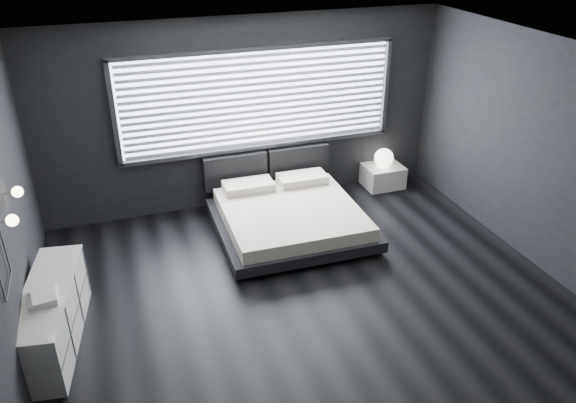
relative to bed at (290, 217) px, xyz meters
name	(u,v)px	position (x,y,z in m)	size (l,w,h in m)	color
room	(314,195)	(-0.28, -1.59, 1.15)	(6.04, 6.00, 2.80)	black
window	(259,100)	(-0.08, 1.11, 1.36)	(4.14, 0.09, 1.52)	white
headboard	(267,166)	(0.00, 1.05, 0.32)	(1.96, 0.16, 0.52)	black
sconce_near	(12,220)	(-3.17, -1.54, 1.35)	(0.18, 0.11, 0.11)	silver
sconce_far	(17,192)	(-3.17, -0.94, 1.35)	(0.18, 0.11, 0.11)	silver
wall_art_lower	(2,264)	(-3.26, -1.89, 1.13)	(0.01, 0.48, 0.48)	#47474C
bed	(290,217)	(0.00, 0.00, 0.00)	(2.08, 1.99, 0.53)	black
nightstand	(383,176)	(1.93, 0.91, -0.07)	(0.61, 0.51, 0.36)	silver
orb_lamp	(384,158)	(1.91, 0.89, 0.27)	(0.31, 0.31, 0.31)	white
dresser	(53,316)	(-3.06, -1.33, 0.09)	(0.73, 1.71, 0.66)	silver
book_stack	(43,297)	(-3.08, -1.49, 0.45)	(0.28, 0.36, 0.07)	silver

